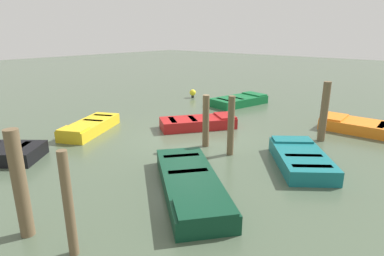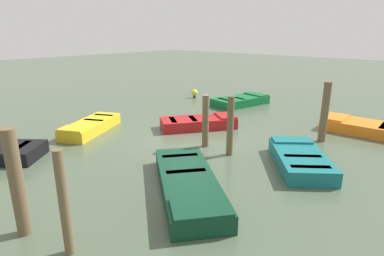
{
  "view_description": "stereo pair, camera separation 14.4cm",
  "coord_description": "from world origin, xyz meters",
  "px_view_note": "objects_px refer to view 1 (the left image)",
  "views": [
    {
      "loc": [
        8.19,
        7.0,
        3.63
      ],
      "look_at": [
        0.0,
        0.0,
        0.35
      ],
      "focal_mm": 29.75,
      "sensor_mm": 36.0,
      "label": 1
    },
    {
      "loc": [
        8.1,
        7.11,
        3.63
      ],
      "look_at": [
        0.0,
        0.0,
        0.35
      ],
      "focal_mm": 29.75,
      "sensor_mm": 36.0,
      "label": 2
    }
  ],
  "objects_px": {
    "mooring_piling_mid_left": "(324,112)",
    "mooring_piling_far_right": "(20,185)",
    "rowboat_orange": "(372,128)",
    "mooring_piling_far_left": "(231,126)",
    "rowboat_dark_green": "(190,184)",
    "marker_buoy": "(193,93)",
    "rowboat_green": "(239,101)",
    "mooring_piling_center": "(206,121)",
    "rowboat_red": "(198,123)",
    "rowboat_teal": "(301,158)",
    "mooring_piling_mid_right": "(68,205)",
    "rowboat_yellow": "(90,127)"
  },
  "relations": [
    {
      "from": "rowboat_dark_green",
      "to": "mooring_piling_center",
      "type": "xyz_separation_m",
      "value": [
        -2.7,
        -1.67,
        0.64
      ]
    },
    {
      "from": "rowboat_green",
      "to": "mooring_piling_far_right",
      "type": "distance_m",
      "value": 12.31
    },
    {
      "from": "rowboat_dark_green",
      "to": "mooring_piling_mid_left",
      "type": "bearing_deg",
      "value": 118.37
    },
    {
      "from": "mooring_piling_mid_right",
      "to": "mooring_piling_far_left",
      "type": "relative_size",
      "value": 1.03
    },
    {
      "from": "rowboat_teal",
      "to": "rowboat_orange",
      "type": "bearing_deg",
      "value": -48.39
    },
    {
      "from": "mooring_piling_mid_right",
      "to": "rowboat_red",
      "type": "bearing_deg",
      "value": -156.45
    },
    {
      "from": "mooring_piling_far_right",
      "to": "mooring_piling_far_left",
      "type": "distance_m",
      "value": 5.85
    },
    {
      "from": "mooring_piling_mid_left",
      "to": "rowboat_dark_green",
      "type": "bearing_deg",
      "value": -10.1
    },
    {
      "from": "rowboat_green",
      "to": "mooring_piling_mid_right",
      "type": "xyz_separation_m",
      "value": [
        11.65,
        4.12,
        0.73
      ]
    },
    {
      "from": "rowboat_teal",
      "to": "rowboat_green",
      "type": "distance_m",
      "value": 7.83
    },
    {
      "from": "rowboat_green",
      "to": "rowboat_orange",
      "type": "relative_size",
      "value": 0.88
    },
    {
      "from": "mooring_piling_far_left",
      "to": "rowboat_red",
      "type": "bearing_deg",
      "value": -121.45
    },
    {
      "from": "rowboat_yellow",
      "to": "marker_buoy",
      "type": "xyz_separation_m",
      "value": [
        -7.43,
        -1.27,
        0.07
      ]
    },
    {
      "from": "rowboat_teal",
      "to": "mooring_piling_far_left",
      "type": "xyz_separation_m",
      "value": [
        0.57,
        -1.99,
        0.7
      ]
    },
    {
      "from": "mooring_piling_far_right",
      "to": "rowboat_orange",
      "type": "bearing_deg",
      "value": 162.74
    },
    {
      "from": "rowboat_dark_green",
      "to": "rowboat_green",
      "type": "height_order",
      "value": "same"
    },
    {
      "from": "rowboat_dark_green",
      "to": "mooring_piling_mid_right",
      "type": "bearing_deg",
      "value": -53.05
    },
    {
      "from": "mooring_piling_mid_right",
      "to": "rowboat_yellow",
      "type": "bearing_deg",
      "value": -124.59
    },
    {
      "from": "rowboat_orange",
      "to": "mooring_piling_far_right",
      "type": "distance_m",
      "value": 11.51
    },
    {
      "from": "marker_buoy",
      "to": "rowboat_green",
      "type": "bearing_deg",
      "value": 93.76
    },
    {
      "from": "rowboat_red",
      "to": "mooring_piling_far_left",
      "type": "relative_size",
      "value": 1.64
    },
    {
      "from": "mooring_piling_far_right",
      "to": "mooring_piling_mid_left",
      "type": "bearing_deg",
      "value": 165.87
    },
    {
      "from": "mooring_piling_mid_left",
      "to": "mooring_piling_far_right",
      "type": "xyz_separation_m",
      "value": [
        8.96,
        -2.25,
        0.0
      ]
    },
    {
      "from": "rowboat_dark_green",
      "to": "mooring_piling_center",
      "type": "relative_size",
      "value": 2.16
    },
    {
      "from": "mooring_piling_mid_right",
      "to": "mooring_piling_center",
      "type": "distance_m",
      "value": 5.86
    },
    {
      "from": "mooring_piling_center",
      "to": "mooring_piling_mid_left",
      "type": "bearing_deg",
      "value": 138.43
    },
    {
      "from": "rowboat_green",
      "to": "mooring_piling_center",
      "type": "distance_m",
      "value": 6.55
    },
    {
      "from": "rowboat_yellow",
      "to": "mooring_piling_mid_right",
      "type": "bearing_deg",
      "value": 27.97
    },
    {
      "from": "rowboat_orange",
      "to": "marker_buoy",
      "type": "height_order",
      "value": "marker_buoy"
    },
    {
      "from": "rowboat_dark_green",
      "to": "mooring_piling_center",
      "type": "bearing_deg",
      "value": 160.26
    },
    {
      "from": "mooring_piling_mid_left",
      "to": "rowboat_teal",
      "type": "bearing_deg",
      "value": 7.22
    },
    {
      "from": "rowboat_orange",
      "to": "mooring_piling_mid_left",
      "type": "distance_m",
      "value": 2.46
    },
    {
      "from": "mooring_piling_mid_left",
      "to": "mooring_piling_far_right",
      "type": "relative_size",
      "value": 1.0
    },
    {
      "from": "rowboat_yellow",
      "to": "mooring_piling_mid_right",
      "type": "distance_m",
      "value": 7.12
    },
    {
      "from": "rowboat_dark_green",
      "to": "mooring_piling_far_left",
      "type": "xyz_separation_m",
      "value": [
        -2.61,
        -0.64,
        0.7
      ]
    },
    {
      "from": "rowboat_red",
      "to": "mooring_piling_far_left",
      "type": "xyz_separation_m",
      "value": [
        1.54,
        2.53,
        0.7
      ]
    },
    {
      "from": "mooring_piling_center",
      "to": "rowboat_orange",
      "type": "bearing_deg",
      "value": 142.68
    },
    {
      "from": "rowboat_green",
      "to": "mooring_piling_mid_left",
      "type": "bearing_deg",
      "value": -107.14
    },
    {
      "from": "rowboat_green",
      "to": "marker_buoy",
      "type": "relative_size",
      "value": 6.65
    },
    {
      "from": "mooring_piling_mid_left",
      "to": "mooring_piling_far_left",
      "type": "xyz_separation_m",
      "value": [
        3.14,
        -1.67,
        -0.11
      ]
    },
    {
      "from": "mooring_piling_far_left",
      "to": "rowboat_orange",
      "type": "bearing_deg",
      "value": 151.3
    },
    {
      "from": "mooring_piling_far_right",
      "to": "marker_buoy",
      "type": "xyz_separation_m",
      "value": [
        -11.73,
        -5.95,
        -0.74
      ]
    },
    {
      "from": "rowboat_teal",
      "to": "mooring_piling_mid_left",
      "type": "relative_size",
      "value": 1.39
    },
    {
      "from": "rowboat_red",
      "to": "mooring_piling_far_right",
      "type": "bearing_deg",
      "value": -130.16
    },
    {
      "from": "rowboat_yellow",
      "to": "rowboat_teal",
      "type": "distance_m",
      "value": 7.55
    },
    {
      "from": "marker_buoy",
      "to": "mooring_piling_far_left",
      "type": "bearing_deg",
      "value": 47.89
    },
    {
      "from": "rowboat_dark_green",
      "to": "marker_buoy",
      "type": "relative_size",
      "value": 7.68
    },
    {
      "from": "rowboat_red",
      "to": "rowboat_teal",
      "type": "relative_size",
      "value": 1.05
    },
    {
      "from": "mooring_piling_far_right",
      "to": "mooring_piling_mid_right",
      "type": "relative_size",
      "value": 1.09
    },
    {
      "from": "mooring_piling_far_right",
      "to": "rowboat_red",
      "type": "bearing_deg",
      "value": -165.25
    }
  ]
}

